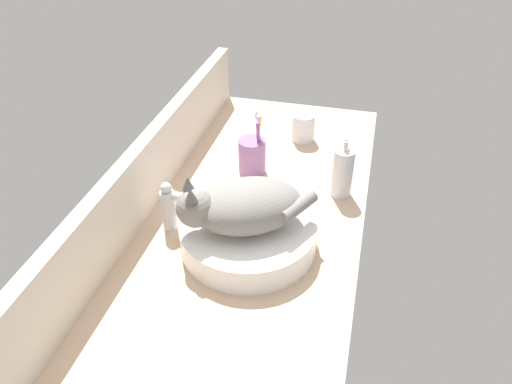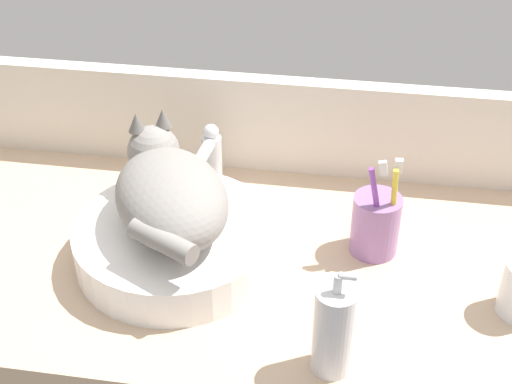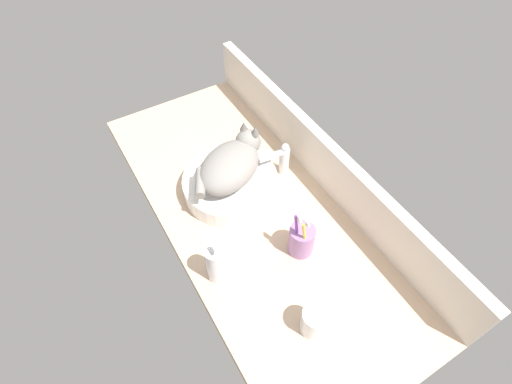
{
  "view_description": "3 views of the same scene",
  "coord_description": "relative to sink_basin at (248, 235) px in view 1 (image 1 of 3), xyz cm",
  "views": [
    {
      "loc": [
        -98.08,
        -26.38,
        80.74
      ],
      "look_at": [
        -0.93,
        -2.06,
        8.72
      ],
      "focal_mm": 35.0,
      "sensor_mm": 36.0,
      "label": 1
    },
    {
      "loc": [
        15.83,
        -89.34,
        76.22
      ],
      "look_at": [
        1.1,
        4.02,
        9.88
      ],
      "focal_mm": 50.0,
      "sensor_mm": 36.0,
      "label": 2
    },
    {
      "loc": [
        69.51,
        -40.55,
        108.04
      ],
      "look_at": [
        1.81,
        -0.2,
        11.19
      ],
      "focal_mm": 28.0,
      "sensor_mm": 36.0,
      "label": 3
    }
  ],
  "objects": [
    {
      "name": "cat",
      "position": [
        -0.72,
        1.16,
        9.09
      ],
      "size": [
        26.84,
        30.14,
        14.0
      ],
      "color": "gray",
      "rests_on": "sink_basin"
    },
    {
      "name": "faucet",
      "position": [
        1.78,
        19.58,
        3.97
      ],
      "size": [
        3.8,
        11.86,
        13.6
      ],
      "color": "silver",
      "rests_on": "ground_plane"
    },
    {
      "name": "toothbrush_cup",
      "position": [
        31.91,
        7.2,
        2.1
      ],
      "size": [
        7.91,
        7.91,
        18.7
      ],
      "color": "#996BA8",
      "rests_on": "ground_plane"
    },
    {
      "name": "ground_plane",
      "position": [
        11.11,
        2.72,
        -5.33
      ],
      "size": [
        136.7,
        58.32,
        4.0
      ],
      "primitive_type": "cube",
      "color": "tan"
    },
    {
      "name": "sink_basin",
      "position": [
        0.0,
        0.0,
        0.0
      ],
      "size": [
        32.43,
        32.43,
        6.67
      ],
      "primitive_type": "cylinder",
      "color": "white",
      "rests_on": "ground_plane"
    },
    {
      "name": "water_glass",
      "position": [
        54.08,
        -3.96,
        0.6
      ],
      "size": [
        7.35,
        7.35,
        8.94
      ],
      "color": "white",
      "rests_on": "ground_plane"
    },
    {
      "name": "soap_dispenser",
      "position": [
        26.73,
        -19.11,
        3.73
      ],
      "size": [
        5.62,
        5.62,
        17.18
      ],
      "color": "silver",
      "rests_on": "ground_plane"
    },
    {
      "name": "backsplash_panel",
      "position": [
        11.11,
        30.08,
        6.02
      ],
      "size": [
        136.7,
        3.6,
        18.7
      ],
      "primitive_type": "cube",
      "color": "silver",
      "rests_on": "ground_plane"
    }
  ]
}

